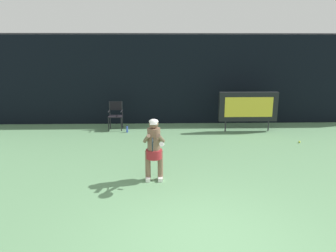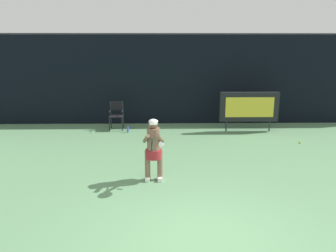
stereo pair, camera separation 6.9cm
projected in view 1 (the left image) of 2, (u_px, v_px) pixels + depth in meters
name	position (u px, v px, depth m)	size (l,w,h in m)	color
ground	(209.00, 249.00, 5.26)	(18.00, 22.00, 0.03)	#5F8E61
backdrop_screen	(178.00, 80.00, 13.23)	(18.00, 0.12, 3.66)	black
scoreboard	(248.00, 107.00, 12.17)	(2.20, 0.21, 1.50)	black
umpire_chair	(116.00, 114.00, 12.50)	(0.52, 0.44, 1.08)	black
water_bottle	(127.00, 129.00, 12.19)	(0.07, 0.07, 0.27)	blue
tennis_player	(154.00, 147.00, 7.74)	(0.53, 0.61, 1.52)	white
tennis_racket	(152.00, 144.00, 7.17)	(0.03, 0.60, 0.31)	black
tennis_ball_loose	(299.00, 142.00, 10.90)	(0.07, 0.07, 0.07)	#CCDB3D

